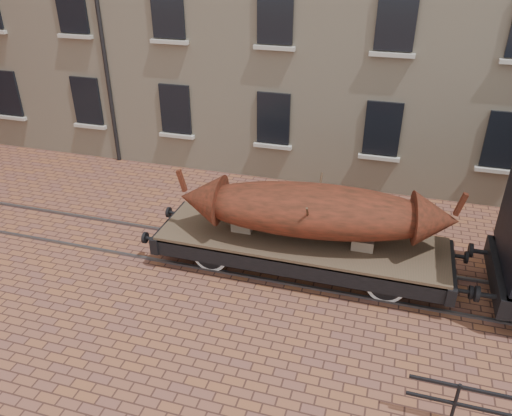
# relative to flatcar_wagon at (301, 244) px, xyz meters

# --- Properties ---
(ground) EXTENTS (90.00, 90.00, 0.00)m
(ground) POSITION_rel_flatcar_wagon_xyz_m (0.46, 0.00, -0.74)
(ground) COLOR brown
(rail_track) EXTENTS (30.00, 1.52, 0.06)m
(rail_track) POSITION_rel_flatcar_wagon_xyz_m (0.46, 0.00, -0.71)
(rail_track) COLOR #59595E
(rail_track) RESTS_ON ground
(flatcar_wagon) EXTENTS (7.92, 2.15, 1.19)m
(flatcar_wagon) POSITION_rel_flatcar_wagon_xyz_m (0.00, 0.00, 0.00)
(flatcar_wagon) COLOR #423726
(flatcar_wagon) RESTS_ON ground
(iron_boat) EXTENTS (6.67, 2.38, 1.60)m
(iron_boat) POSITION_rel_flatcar_wagon_xyz_m (0.27, -0.00, 1.01)
(iron_boat) COLOR maroon
(iron_boat) RESTS_ON flatcar_wagon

